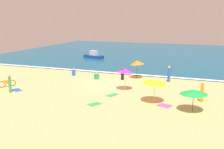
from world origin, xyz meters
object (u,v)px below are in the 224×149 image
Objects in this scene: small_boat_0 at (94,56)px; parked_bicycle at (7,83)px; beach_umbrella_4 at (125,71)px; beachgoer_2 at (122,74)px; beachgoer_4 at (202,92)px; beach_umbrella_0 at (137,62)px; beach_umbrella_1 at (155,81)px; beachgoer_3 at (10,84)px; beach_umbrella_3 at (194,92)px; beachgoer_1 at (74,72)px; beachgoer_5 at (169,74)px; beachgoer_0 at (97,76)px.

parked_bicycle is at bearing -90.73° from small_boat_0.
beachgoer_2 is at bearing 111.81° from beach_umbrella_4.
beachgoer_2 is at bearing 148.70° from beachgoer_4.
beach_umbrella_4 is at bearing 169.52° from beachgoer_4.
beach_umbrella_0 is 0.80× the size of beach_umbrella_1.
beachgoer_3 is (1.93, -1.77, 0.56)m from parked_bicycle.
beach_umbrella_0 is 0.88× the size of beach_umbrella_3.
parked_bicycle is 8.68m from beachgoer_1.
small_boat_0 is at bearing 104.45° from beachgoer_1.
parked_bicycle is 13.25m from beachgoer_2.
beachgoer_1 is 15.09m from small_boat_0.
beachgoer_5 is (16.29, 8.57, 0.55)m from parked_bicycle.
beachgoer_4 reaches higher than beachgoer_2.
parked_bicycle is at bearing -117.81° from beachgoer_1.
beach_umbrella_4 reaches higher than beachgoer_5.
beach_umbrella_1 is 4.44m from beachgoer_4.
beachgoer_1 is (4.05, 7.68, 0.03)m from parked_bicycle.
beachgoer_1 is 9.70m from beachgoer_3.
beachgoer_2 reaches higher than beachgoer_1.
beachgoer_1 is at bearing 62.19° from parked_bicycle.
beach_umbrella_3 is 8.37m from beach_umbrella_4.
beachgoer_0 is at bearing -13.58° from beachgoer_1.
beachgoer_4 is (3.99, 1.68, -1.01)m from beach_umbrella_1.
beach_umbrella_4 is (0.26, -5.58, 0.04)m from beach_umbrella_0.
small_boat_0 is at bearing 134.41° from beachgoer_4.
beach_umbrella_3 is (3.41, -1.20, -0.28)m from beach_umbrella_1.
beach_umbrella_4 reaches higher than beachgoer_2.
beach_umbrella_1 is 1.56× the size of beachgoer_4.
beachgoer_5 reaches higher than beachgoer_0.
beach_umbrella_4 is at bearing 14.76° from parked_bicycle.
beachgoer_0 is at bearing 142.35° from beach_umbrella_1.
beachgoer_2 is 5.55m from beachgoer_5.
beach_umbrella_4 is at bearing 140.24° from beach_umbrella_1.
beach_umbrella_4 is 6.56m from beachgoer_5.
beachgoer_3 is (-14.36, -1.96, -0.99)m from beach_umbrella_1.
beachgoer_0 is (-4.55, -2.10, -1.68)m from beach_umbrella_0.
beach_umbrella_0 is 0.56× the size of small_boat_0.
beach_umbrella_0 is 12.37m from beach_umbrella_3.
beach_umbrella_1 reaches higher than beachgoer_3.
beach_umbrella_3 reaches higher than small_boat_0.
small_boat_0 is (-16.01, 13.72, -0.40)m from beachgoer_5.
small_boat_0 is (-19.42, 23.30, -1.13)m from beach_umbrella_3.
beachgoer_2 is (-8.89, 8.64, -0.95)m from beach_umbrella_3.
beachgoer_4 is (7.99, -7.01, -1.12)m from beach_umbrella_0.
beach_umbrella_0 is at bearing 126.83° from beach_umbrella_3.
beachgoer_0 is 3.80m from beachgoer_1.
beachgoer_2 reaches higher than beachgoer_0.
beach_umbrella_0 reaches higher than beachgoer_2.
parked_bicycle is 0.37× the size of small_boat_0.
beachgoer_1 is at bearing 152.78° from beach_umbrella_4.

